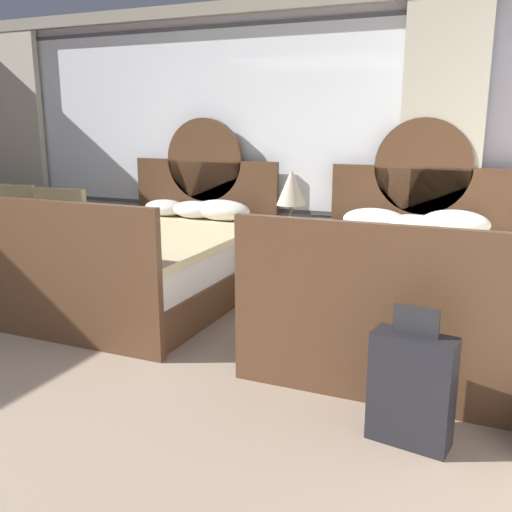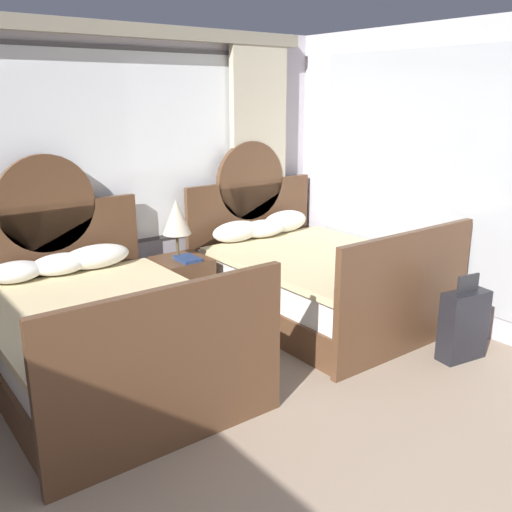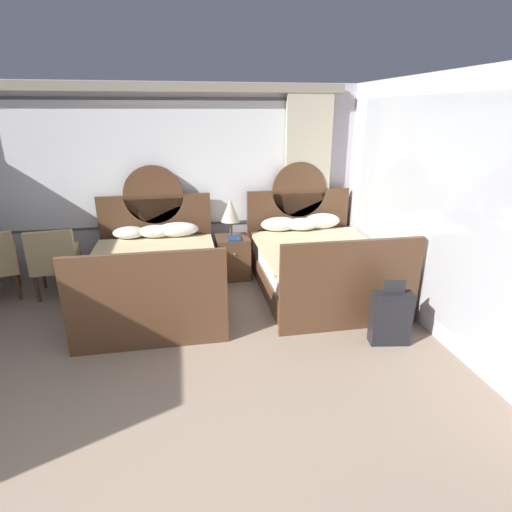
{
  "view_description": "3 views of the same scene",
  "coord_description": "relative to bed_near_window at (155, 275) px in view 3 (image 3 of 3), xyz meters",
  "views": [
    {
      "loc": [
        2.87,
        -1.05,
        1.58
      ],
      "look_at": [
        1.31,
        2.59,
        0.63
      ],
      "focal_mm": 39.6,
      "sensor_mm": 36.0,
      "label": 1
    },
    {
      "loc": [
        -1.3,
        -0.72,
        2.09
      ],
      "look_at": [
        1.51,
        3.0,
        0.74
      ],
      "focal_mm": 39.35,
      "sensor_mm": 36.0,
      "label": 2
    },
    {
      "loc": [
        0.51,
        -1.83,
        2.33
      ],
      "look_at": [
        1.27,
        2.36,
        0.8
      ],
      "focal_mm": 28.48,
      "sensor_mm": 36.0,
      "label": 3
    }
  ],
  "objects": [
    {
      "name": "wall_back_window",
      "position": [
        -0.1,
        1.14,
        1.06
      ],
      "size": [
        6.23,
        0.22,
        2.7
      ],
      "color": "silver",
      "rests_on": "ground_plane"
    },
    {
      "name": "wall_right_mirror",
      "position": [
        3.05,
        -1.24,
        0.99
      ],
      "size": [
        0.08,
        4.8,
        2.7
      ],
      "color": "silver",
      "rests_on": "ground_plane"
    },
    {
      "name": "bed_near_window",
      "position": [
        0.0,
        0.0,
        0.0
      ],
      "size": [
        1.6,
        2.18,
        1.61
      ],
      "color": "brown",
      "rests_on": "ground_plane"
    },
    {
      "name": "bed_near_mirror",
      "position": [
        2.15,
        0.01,
        0.0
      ],
      "size": [
        1.6,
        2.18,
        1.61
      ],
      "color": "brown",
      "rests_on": "ground_plane"
    },
    {
      "name": "nightstand_between_beds",
      "position": [
        1.07,
        0.65,
        -0.06
      ],
      "size": [
        0.47,
        0.49,
        0.61
      ],
      "color": "brown",
      "rests_on": "ground_plane"
    },
    {
      "name": "table_lamp_on_nightstand",
      "position": [
        1.06,
        0.68,
        0.63
      ],
      "size": [
        0.27,
        0.27,
        0.55
      ],
      "color": "brown",
      "rests_on": "nightstand_between_beds"
    },
    {
      "name": "book_on_nightstand",
      "position": [
        1.08,
        0.55,
        0.26
      ],
      "size": [
        0.18,
        0.26,
        0.03
      ],
      "color": "navy",
      "rests_on": "nightstand_between_beds"
    },
    {
      "name": "armchair_by_window_left",
      "position": [
        -1.28,
        0.44,
        0.14
      ],
      "size": [
        0.62,
        0.62,
        0.93
      ],
      "color": "tan",
      "rests_on": "ground_plane"
    },
    {
      "name": "suitcase_on_floor",
      "position": [
        2.46,
        -1.45,
        -0.07
      ],
      "size": [
        0.42,
        0.23,
        0.72
      ],
      "color": "black",
      "rests_on": "ground_plane"
    }
  ]
}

